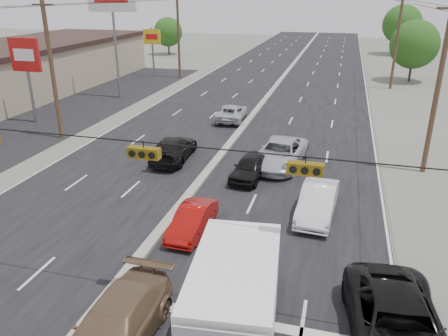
# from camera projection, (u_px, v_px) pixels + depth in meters

# --- Properties ---
(ground) EXTENTS (200.00, 200.00, 0.00)m
(ground) POSITION_uv_depth(u_px,v_px,m) (117.00, 288.00, 16.06)
(ground) COLOR #606356
(ground) RESTS_ON ground
(road_surface) EXTENTS (20.00, 160.00, 0.02)m
(road_surface) POSITION_uv_depth(u_px,v_px,m) (264.00, 102.00, 42.88)
(road_surface) COLOR black
(road_surface) RESTS_ON ground
(center_median) EXTENTS (0.50, 160.00, 0.20)m
(center_median) POSITION_uv_depth(u_px,v_px,m) (264.00, 101.00, 42.84)
(center_median) COLOR gray
(center_median) RESTS_ON ground
(strip_mall) EXTENTS (12.00, 42.00, 4.60)m
(strip_mall) POSITION_uv_depth(u_px,v_px,m) (1.00, 75.00, 43.86)
(strip_mall) COLOR tan
(strip_mall) RESTS_ON ground
(parking_lot) EXTENTS (10.00, 42.00, 0.02)m
(parking_lot) POSITION_uv_depth(u_px,v_px,m) (83.00, 103.00, 42.54)
(parking_lot) COLOR black
(parking_lot) RESTS_ON ground
(utility_pole_left_b) EXTENTS (1.60, 0.30, 10.00)m
(utility_pole_left_b) POSITION_uv_depth(u_px,v_px,m) (52.00, 68.00, 30.58)
(utility_pole_left_b) COLOR #422D1E
(utility_pole_left_b) RESTS_ON ground
(utility_pole_left_c) EXTENTS (1.60, 0.30, 10.00)m
(utility_pole_left_c) POSITION_uv_depth(u_px,v_px,m) (178.00, 36.00, 52.93)
(utility_pole_left_c) COLOR #422D1E
(utility_pole_left_c) RESTS_ON ground
(utility_pole_right_b) EXTENTS (1.60, 0.30, 10.00)m
(utility_pole_right_b) POSITION_uv_depth(u_px,v_px,m) (438.00, 88.00, 24.51)
(utility_pole_right_b) COLOR #422D1E
(utility_pole_right_b) RESTS_ON ground
(utility_pole_right_c) EXTENTS (1.60, 0.30, 10.00)m
(utility_pole_right_c) POSITION_uv_depth(u_px,v_px,m) (397.00, 41.00, 46.86)
(utility_pole_right_c) COLOR #422D1E
(utility_pole_right_c) RESTS_ON ground
(traffic_signals) EXTENTS (25.00, 0.30, 0.54)m
(traffic_signals) POSITION_uv_depth(u_px,v_px,m) (141.00, 151.00, 13.65)
(traffic_signals) COLOR black
(traffic_signals) RESTS_ON ground
(pole_sign_mid) EXTENTS (2.60, 0.25, 7.00)m
(pole_sign_mid) POSITION_uv_depth(u_px,v_px,m) (26.00, 60.00, 34.35)
(pole_sign_mid) COLOR slate
(pole_sign_mid) RESTS_ON ground
(pole_sign_billboard) EXTENTS (5.00, 0.25, 11.00)m
(pole_sign_billboard) POSITION_uv_depth(u_px,v_px,m) (112.00, 5.00, 41.27)
(pole_sign_billboard) COLOR slate
(pole_sign_billboard) RESTS_ON ground
(pole_sign_far) EXTENTS (2.20, 0.25, 6.00)m
(pole_sign_far) POSITION_uv_depth(u_px,v_px,m) (152.00, 41.00, 54.04)
(pole_sign_far) COLOR slate
(pole_sign_far) RESTS_ON ground
(tree_left_far) EXTENTS (4.80, 4.80, 6.12)m
(tree_left_far) POSITION_uv_depth(u_px,v_px,m) (168.00, 32.00, 73.64)
(tree_left_far) COLOR #382619
(tree_left_far) RESTS_ON ground
(tree_right_mid) EXTENTS (5.60, 5.60, 7.14)m
(tree_right_mid) POSITION_uv_depth(u_px,v_px,m) (414.00, 44.00, 51.01)
(tree_right_mid) COLOR #382619
(tree_right_mid) RESTS_ON ground
(tree_right_far) EXTENTS (6.40, 6.40, 8.16)m
(tree_right_far) POSITION_uv_depth(u_px,v_px,m) (402.00, 24.00, 72.89)
(tree_right_far) COLOR #382619
(tree_right_far) RESTS_ON ground
(box_truck) EXTENTS (2.93, 6.68, 3.29)m
(box_truck) POSITION_uv_depth(u_px,v_px,m) (237.00, 295.00, 13.07)
(box_truck) COLOR black
(box_truck) RESTS_ON ground
(tan_sedan) EXTENTS (2.19, 5.27, 1.52)m
(tan_sedan) POSITION_uv_depth(u_px,v_px,m) (115.00, 327.00, 13.11)
(tan_sedan) COLOR brown
(tan_sedan) RESTS_ON ground
(red_sedan) EXTENTS (1.42, 3.76, 1.22)m
(red_sedan) POSITION_uv_depth(u_px,v_px,m) (192.00, 220.00, 19.53)
(red_sedan) COLOR #A10D09
(red_sedan) RESTS_ON ground
(black_suv) EXTENTS (3.38, 6.25, 1.67)m
(black_suv) POSITION_uv_depth(u_px,v_px,m) (398.00, 329.00, 12.95)
(black_suv) COLOR black
(black_suv) RESTS_ON ground
(queue_car_a) EXTENTS (2.05, 4.16, 1.37)m
(queue_car_a) POSITION_uv_depth(u_px,v_px,m) (250.00, 167.00, 25.21)
(queue_car_a) COLOR black
(queue_car_a) RESTS_ON ground
(queue_car_b) EXTENTS (1.88, 4.65, 1.50)m
(queue_car_b) POSITION_uv_depth(u_px,v_px,m) (318.00, 202.00, 20.92)
(queue_car_b) COLOR white
(queue_car_b) RESTS_ON ground
(queue_car_c) EXTENTS (3.27, 5.93, 1.57)m
(queue_car_c) POSITION_uv_depth(u_px,v_px,m) (280.00, 154.00, 27.04)
(queue_car_c) COLOR #B9BDC2
(queue_car_c) RESTS_ON ground
(oncoming_near) EXTENTS (2.40, 5.24, 1.48)m
(oncoming_near) POSITION_uv_depth(u_px,v_px,m) (173.00, 149.00, 28.00)
(oncoming_near) COLOR black
(oncoming_near) RESTS_ON ground
(oncoming_far) EXTENTS (2.58, 4.95, 1.33)m
(oncoming_far) POSITION_uv_depth(u_px,v_px,m) (232.00, 113.00, 36.60)
(oncoming_far) COLOR #B6BABE
(oncoming_far) RESTS_ON ground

